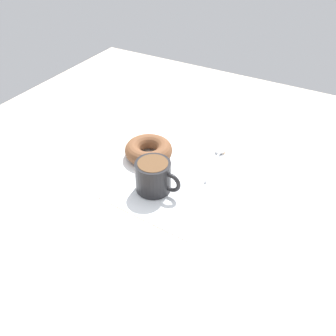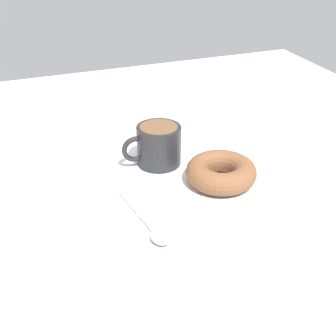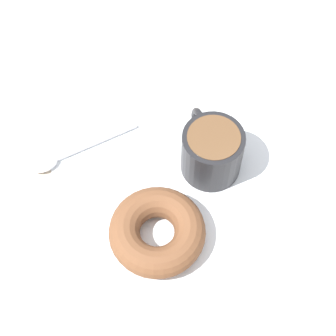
{
  "view_description": "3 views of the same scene",
  "coord_description": "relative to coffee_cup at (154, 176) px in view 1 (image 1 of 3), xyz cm",
  "views": [
    {
      "loc": [
        -33.07,
        58.14,
        53.43
      ],
      "look_at": [
        -0.45,
        0.57,
        2.3
      ],
      "focal_mm": 40.0,
      "sensor_mm": 36.0,
      "label": 1
    },
    {
      "loc": [
        -23.63,
        -60.83,
        40.28
      ],
      "look_at": [
        -0.45,
        0.57,
        2.3
      ],
      "focal_mm": 50.0,
      "sensor_mm": 36.0,
      "label": 2
    },
    {
      "loc": [
        32.31,
        -10.85,
        62.68
      ],
      "look_at": [
        -0.45,
        0.57,
        2.3
      ],
      "focal_mm": 60.0,
      "sensor_mm": 36.0,
      "label": 3
    }
  ],
  "objects": [
    {
      "name": "ground_plane",
      "position": [
        0.23,
        -6.16,
        -4.88
      ],
      "size": [
        120.0,
        120.0,
        2.0
      ],
      "primitive_type": "cube",
      "color": "beige"
    },
    {
      "name": "napkin",
      "position": [
        -0.22,
        -5.59,
        -3.73
      ],
      "size": [
        30.48,
        30.48,
        0.3
      ],
      "primitive_type": "cube",
      "rotation": [
        0.0,
        0.0,
        -0.07
      ],
      "color": "white",
      "rests_on": "ground_plane"
    },
    {
      "name": "coffee_cup",
      "position": [
        0.0,
        0.0,
        0.0
      ],
      "size": [
        10.35,
        7.61,
        6.9
      ],
      "color": "black",
      "rests_on": "napkin"
    },
    {
      "name": "donut",
      "position": [
        7.38,
        -9.58,
        -1.73
      ],
      "size": [
        11.42,
        11.42,
        3.71
      ],
      "primitive_type": "torus",
      "color": "brown",
      "rests_on": "napkin"
    },
    {
      "name": "spoon",
      "position": [
        -7.2,
        -17.81,
        -3.19
      ],
      "size": [
        3.6,
        14.9,
        0.9
      ],
      "color": "silver",
      "rests_on": "napkin"
    }
  ]
}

